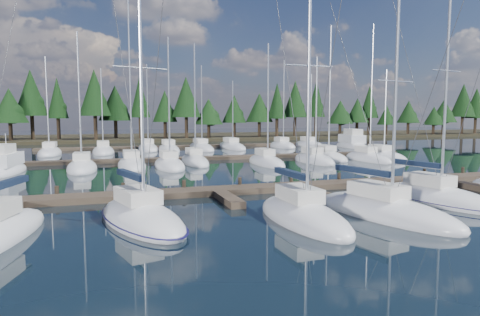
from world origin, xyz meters
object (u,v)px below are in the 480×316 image
object	(u,v)px
main_dock	(301,188)
motor_yacht_right	(352,144)
front_sailboat_3	(384,211)
motor_yacht_left	(4,168)
front_sailboat_1	(141,218)
front_sailboat_2	(302,216)
front_sailboat_4	(434,198)

from	to	relation	value
main_dock	motor_yacht_right	world-z (taller)	motor_yacht_right
front_sailboat_3	motor_yacht_left	distance (m)	33.59
main_dock	front_sailboat_1	size ratio (longest dim) A/B	3.24
motor_yacht_left	motor_yacht_right	bearing A→B (deg)	20.79
front_sailboat_2	motor_yacht_right	size ratio (longest dim) A/B	1.32
front_sailboat_1	front_sailboat_3	distance (m)	12.44
main_dock	front_sailboat_3	xyz separation A→B (m)	(0.68, -8.32, 0.07)
main_dock	motor_yacht_right	xyz separation A→B (m)	(26.31, 34.89, 0.34)
front_sailboat_1	front_sailboat_2	world-z (taller)	front_sailboat_2
main_dock	front_sailboat_3	world-z (taller)	front_sailboat_3
front_sailboat_4	motor_yacht_left	bearing A→B (deg)	140.64
motor_yacht_right	motor_yacht_left	bearing A→B (deg)	-159.21
front_sailboat_4	motor_yacht_right	bearing A→B (deg)	63.58
front_sailboat_1	front_sailboat_3	size ratio (longest dim) A/B	1.07
front_sailboat_1	motor_yacht_right	world-z (taller)	front_sailboat_1
main_dock	motor_yacht_left	size ratio (longest dim) A/B	4.85
main_dock	front_sailboat_4	distance (m)	8.54
front_sailboat_3	front_sailboat_4	distance (m)	5.66
motor_yacht_left	front_sailboat_1	bearing A→B (deg)	-65.40
motor_yacht_right	front_sailboat_4	bearing A→B (deg)	-116.42
front_sailboat_4	motor_yacht_left	size ratio (longest dim) A/B	1.57
front_sailboat_4	front_sailboat_3	bearing A→B (deg)	-157.59
front_sailboat_2	motor_yacht_right	distance (m)	52.44
main_dock	front_sailboat_2	bearing A→B (deg)	-115.64
front_sailboat_3	motor_yacht_left	world-z (taller)	front_sailboat_3
front_sailboat_4	motor_yacht_right	size ratio (longest dim) A/B	1.37
motor_yacht_left	motor_yacht_right	world-z (taller)	motor_yacht_right
front_sailboat_3	front_sailboat_4	bearing A→B (deg)	22.41
front_sailboat_2	motor_yacht_left	xyz separation A→B (m)	(-18.00, 24.62, 0.19)
main_dock	motor_yacht_right	distance (m)	43.70
front_sailboat_2	front_sailboat_3	xyz separation A→B (m)	(4.52, -0.31, -0.02)
front_sailboat_4	motor_yacht_right	world-z (taller)	front_sailboat_4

